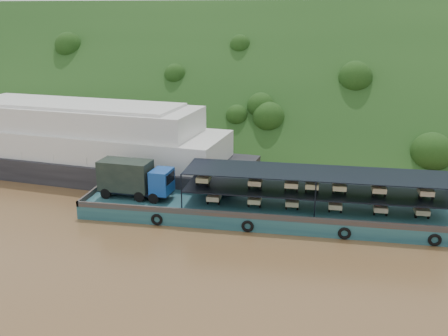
# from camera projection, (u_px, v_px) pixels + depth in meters

# --- Properties ---
(ground) EXTENTS (160.00, 160.00, 0.00)m
(ground) POSITION_uv_depth(u_px,v_px,m) (239.00, 211.00, 46.91)
(ground) COLOR brown
(ground) RESTS_ON ground
(hillside) EXTENTS (140.00, 39.60, 39.60)m
(hillside) POSITION_uv_depth(u_px,v_px,m) (273.00, 128.00, 80.75)
(hillside) COLOR #173714
(hillside) RESTS_ON ground
(cargo_barge) EXTENTS (35.00, 7.18, 4.71)m
(cargo_barge) POSITION_uv_depth(u_px,v_px,m) (261.00, 205.00, 45.12)
(cargo_barge) COLOR #153C4B
(cargo_barge) RESTS_ON ground
(passenger_ferry) EXTENTS (41.74, 15.34, 8.26)m
(passenger_ferry) POSITION_uv_depth(u_px,v_px,m) (77.00, 143.00, 57.15)
(passenger_ferry) COLOR black
(passenger_ferry) RESTS_ON ground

